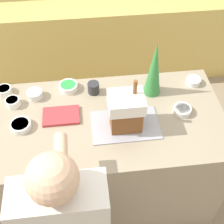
% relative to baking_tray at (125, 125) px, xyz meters
% --- Properties ---
extents(ground_plane, '(12.00, 12.00, 0.00)m').
position_rel_baking_tray_xyz_m(ground_plane, '(-0.15, 0.07, -0.96)').
color(ground_plane, gray).
extents(back_cabinet_block, '(6.00, 0.60, 0.88)m').
position_rel_baking_tray_xyz_m(back_cabinet_block, '(-0.15, 1.70, -0.52)').
color(back_cabinet_block, '#DBBC60').
rests_on(back_cabinet_block, ground_plane).
extents(kitchen_island, '(1.61, 0.80, 0.95)m').
position_rel_baking_tray_xyz_m(kitchen_island, '(-0.15, 0.07, -0.48)').
color(kitchen_island, gray).
rests_on(kitchen_island, ground_plane).
extents(baking_tray, '(0.42, 0.27, 0.01)m').
position_rel_baking_tray_xyz_m(baking_tray, '(0.00, 0.00, 0.00)').
color(baking_tray, '#9E9EA8').
rests_on(baking_tray, kitchen_island).
extents(gingerbread_house, '(0.21, 0.17, 0.34)m').
position_rel_baking_tray_xyz_m(gingerbread_house, '(0.00, 0.00, 0.13)').
color(gingerbread_house, brown).
rests_on(gingerbread_house, baking_tray).
extents(decorative_tree, '(0.12, 0.12, 0.40)m').
position_rel_baking_tray_xyz_m(decorative_tree, '(0.22, 0.28, 0.20)').
color(decorative_tree, '#33843D').
rests_on(decorative_tree, kitchen_island).
extents(candy_bowl_near_tray_left, '(0.11, 0.11, 0.05)m').
position_rel_baking_tray_xyz_m(candy_bowl_near_tray_left, '(-0.57, 0.32, 0.02)').
color(candy_bowl_near_tray_left, silver).
rests_on(candy_bowl_near_tray_left, kitchen_island).
extents(candy_bowl_far_left, '(0.13, 0.13, 0.04)m').
position_rel_baking_tray_xyz_m(candy_bowl_far_left, '(-0.65, 0.06, 0.02)').
color(candy_bowl_far_left, white).
rests_on(candy_bowl_far_left, kitchen_island).
extents(candy_bowl_center_rear, '(0.10, 0.10, 0.04)m').
position_rel_baking_tray_xyz_m(candy_bowl_center_rear, '(-0.78, 0.38, 0.02)').
color(candy_bowl_center_rear, silver).
rests_on(candy_bowl_center_rear, kitchen_island).
extents(candy_bowl_front_corner, '(0.13, 0.13, 0.04)m').
position_rel_baking_tray_xyz_m(candy_bowl_front_corner, '(-0.34, 0.37, 0.02)').
color(candy_bowl_front_corner, white).
rests_on(candy_bowl_front_corner, kitchen_island).
extents(candy_bowl_beside_tree, '(0.10, 0.10, 0.04)m').
position_rel_baking_tray_xyz_m(candy_bowl_beside_tree, '(0.53, 0.33, 0.02)').
color(candy_bowl_beside_tree, white).
rests_on(candy_bowl_beside_tree, kitchen_island).
extents(candy_bowl_near_tray_right, '(0.10, 0.10, 0.05)m').
position_rel_baking_tray_xyz_m(candy_bowl_near_tray_right, '(-0.71, 0.26, 0.02)').
color(candy_bowl_near_tray_right, white).
rests_on(candy_bowl_near_tray_right, kitchen_island).
extents(candy_bowl_behind_tray, '(0.12, 0.12, 0.04)m').
position_rel_baking_tray_xyz_m(candy_bowl_behind_tray, '(0.38, 0.07, 0.02)').
color(candy_bowl_behind_tray, white).
rests_on(candy_bowl_behind_tray, kitchen_island).
extents(cookbook, '(0.23, 0.15, 0.02)m').
position_rel_baking_tray_xyz_m(cookbook, '(-0.40, 0.12, 0.01)').
color(cookbook, '#B23338').
rests_on(cookbook, kitchen_island).
extents(mug, '(0.08, 0.08, 0.08)m').
position_rel_baking_tray_xyz_m(mug, '(-0.17, 0.32, 0.04)').
color(mug, '#2D2D33').
rests_on(mug, kitchen_island).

